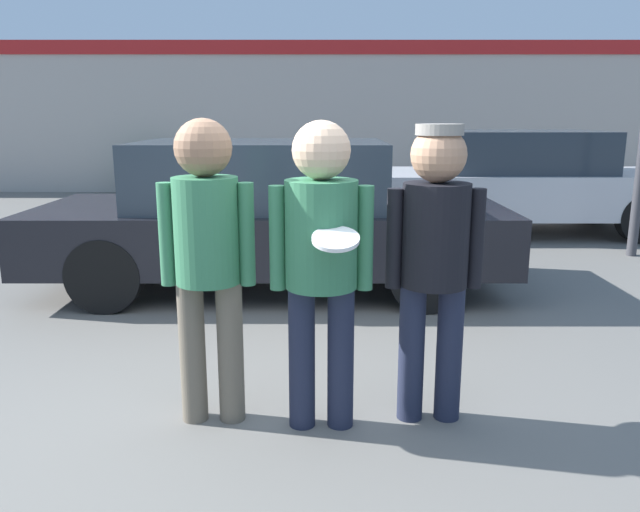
{
  "coord_description": "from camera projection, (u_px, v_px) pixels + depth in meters",
  "views": [
    {
      "loc": [
        0.35,
        -3.43,
        1.77
      ],
      "look_at": [
        0.35,
        0.09,
        0.96
      ],
      "focal_mm": 35.0,
      "sensor_mm": 36.0,
      "label": 1
    }
  ],
  "objects": [
    {
      "name": "storefront_building",
      "position": [
        303.0,
        117.0,
        14.03
      ],
      "size": [
        24.0,
        0.22,
        3.33
      ],
      "color": "#B2A89E",
      "rests_on": "ground"
    },
    {
      "name": "person_middle_with_frisbee",
      "position": [
        320.0,
        248.0,
        3.39
      ],
      "size": [
        0.57,
        0.59,
        1.73
      ],
      "color": "#1E2338",
      "rests_on": "ground"
    },
    {
      "name": "parked_car_far",
      "position": [
        520.0,
        182.0,
        9.33
      ],
      "size": [
        4.58,
        1.83,
        1.51
      ],
      "color": "silver",
      "rests_on": "ground"
    },
    {
      "name": "shrub",
      "position": [
        141.0,
        173.0,
        13.61
      ],
      "size": [
        1.0,
        1.0,
        1.0
      ],
      "color": "#2D6B33",
      "rests_on": "ground"
    },
    {
      "name": "person_right",
      "position": [
        433.0,
        247.0,
        3.48
      ],
      "size": [
        0.54,
        0.37,
        1.71
      ],
      "color": "#1E2338",
      "rests_on": "ground"
    },
    {
      "name": "parked_car_near",
      "position": [
        268.0,
        215.0,
        6.33
      ],
      "size": [
        4.68,
        1.88,
        1.5
      ],
      "color": "black",
      "rests_on": "ground"
    },
    {
      "name": "ground_plane",
      "position": [
        261.0,
        415.0,
        3.74
      ],
      "size": [
        56.0,
        56.0,
        0.0
      ],
      "primitive_type": "plane",
      "color": "#66635E"
    },
    {
      "name": "person_left",
      "position": [
        206.0,
        246.0,
        3.46
      ],
      "size": [
        0.53,
        0.36,
        1.74
      ],
      "color": "#665B4C",
      "rests_on": "ground"
    }
  ]
}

